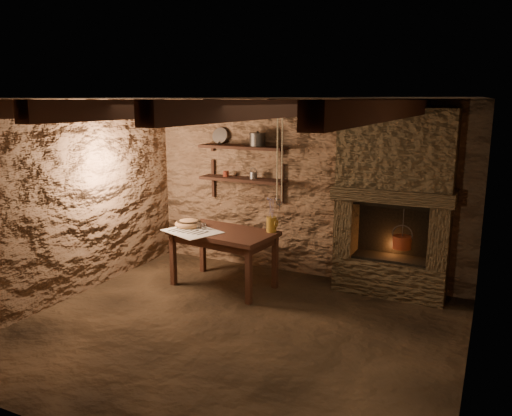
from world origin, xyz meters
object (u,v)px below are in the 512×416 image
at_px(work_table, 224,257).
at_px(red_pot, 402,241).
at_px(iron_stockpot, 257,140).
at_px(stoneware_jug, 272,217).
at_px(wooden_bowl, 189,224).

height_order(work_table, red_pot, red_pot).
bearing_deg(work_table, iron_stockpot, 87.57).
relative_size(stoneware_jug, wooden_bowl, 1.23).
distance_m(work_table, red_pot, 2.24).
distance_m(stoneware_jug, red_pot, 1.62).
distance_m(work_table, iron_stockpot, 1.64).
bearing_deg(wooden_bowl, red_pot, 14.23).
height_order(wooden_bowl, iron_stockpot, iron_stockpot).
bearing_deg(wooden_bowl, work_table, 3.11).
xyz_separation_m(work_table, wooden_bowl, (-0.50, -0.03, 0.39)).
xyz_separation_m(work_table, red_pot, (2.13, 0.64, 0.31)).
height_order(iron_stockpot, red_pot, iron_stockpot).
bearing_deg(iron_stockpot, work_table, -99.06).
distance_m(stoneware_jug, wooden_bowl, 1.12).
distance_m(iron_stockpot, red_pot, 2.31).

